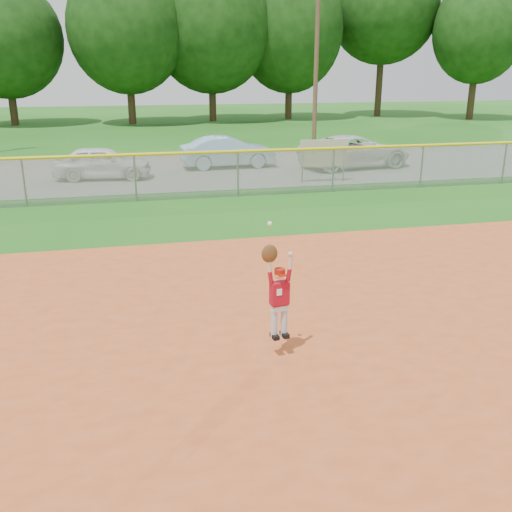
{
  "coord_description": "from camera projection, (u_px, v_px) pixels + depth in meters",
  "views": [
    {
      "loc": [
        -0.29,
        -8.38,
        4.1
      ],
      "look_at": [
        1.74,
        0.44,
        1.1
      ],
      "focal_mm": 40.0,
      "sensor_mm": 36.0,
      "label": 1
    }
  ],
  "objects": [
    {
      "name": "ballplayer",
      "position": [
        278.0,
        292.0,
        8.16
      ],
      "size": [
        0.48,
        0.22,
        1.77
      ],
      "color": "silver",
      "rests_on": "ground"
    },
    {
      "name": "clay_infield",
      "position": [
        173.0,
        454.0,
        6.32
      ],
      "size": [
        24.0,
        16.0,
        0.04
      ],
      "primitive_type": "cube",
      "color": "#B54B20",
      "rests_on": "ground"
    },
    {
      "name": "car_white_b",
      "position": [
        355.0,
        151.0,
        24.34
      ],
      "size": [
        5.1,
        2.93,
        1.34
      ],
      "primitive_type": "imported",
      "rotation": [
        0.0,
        0.0,
        1.72
      ],
      "color": "silver",
      "rests_on": "parking_strip"
    },
    {
      "name": "ground",
      "position": [
        156.0,
        337.0,
        9.11
      ],
      "size": [
        120.0,
        120.0,
        0.0
      ],
      "primitive_type": "plane",
      "color": "#1C5A14",
      "rests_on": "ground"
    },
    {
      "name": "outfield_fence",
      "position": [
        135.0,
        174.0,
        18.08
      ],
      "size": [
        40.06,
        0.1,
        1.55
      ],
      "color": "gray",
      "rests_on": "ground"
    },
    {
      "name": "parking_strip",
      "position": [
        132.0,
        170.0,
        23.9
      ],
      "size": [
        44.0,
        10.0,
        0.03
      ],
      "primitive_type": "cube",
      "color": "slate",
      "rests_on": "ground"
    },
    {
      "name": "power_lines",
      "position": [
        144.0,
        55.0,
        28.2
      ],
      "size": [
        19.4,
        0.24,
        9.0
      ],
      "color": "#4C3823",
      "rests_on": "ground"
    },
    {
      "name": "car_white_a",
      "position": [
        102.0,
        163.0,
        21.74
      ],
      "size": [
        3.79,
        1.87,
        1.24
      ],
      "primitive_type": "imported",
      "rotation": [
        0.0,
        0.0,
        1.46
      ],
      "color": "white",
      "rests_on": "parking_strip"
    },
    {
      "name": "car_blue",
      "position": [
        228.0,
        152.0,
        24.27
      ],
      "size": [
        4.05,
        1.6,
        1.31
      ],
      "primitive_type": "imported",
      "rotation": [
        0.0,
        0.0,
        1.63
      ],
      "color": "#87B4CA",
      "rests_on": "parking_strip"
    },
    {
      "name": "sponsor_sign",
      "position": [
        324.0,
        154.0,
        21.06
      ],
      "size": [
        1.8,
        0.1,
        1.6
      ],
      "color": "gray",
      "rests_on": "ground"
    },
    {
      "name": "tree_line",
      "position": [
        132.0,
        19.0,
        42.0
      ],
      "size": [
        62.37,
        13.0,
        14.43
      ],
      "color": "#422D1C",
      "rests_on": "ground"
    }
  ]
}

